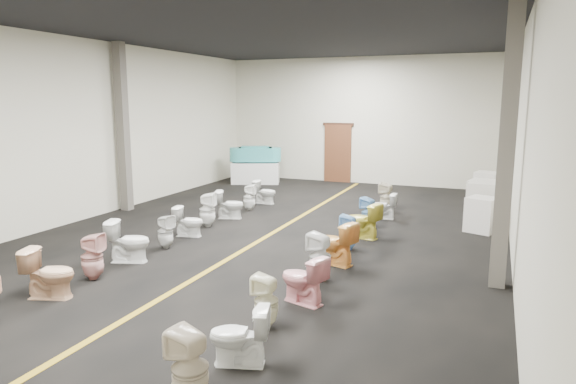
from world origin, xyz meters
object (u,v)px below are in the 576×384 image
Objects in this scene: toilet_left_10 at (265,192)px; toilet_right_3 at (303,279)px; toilet_right_6 at (349,232)px; toilet_right_8 at (368,213)px; appliance_crate_b at (484,202)px; toilet_right_4 at (320,257)px; toilet_right_10 at (386,197)px; display_table at (256,173)px; toilet_left_7 at (207,210)px; toilet_left_3 at (92,257)px; toilet_right_1 at (239,336)px; appliance_crate_d at (486,187)px; bathtub at (255,154)px; appliance_crate_c at (485,197)px; toilet_right_5 at (335,243)px; toilet_left_8 at (230,205)px; appliance_crate_a at (482,215)px; toilet_left_9 at (249,197)px; toilet_left_5 at (165,232)px; toilet_right_0 at (190,368)px; toilet_left_4 at (129,241)px; toilet_right_9 at (383,206)px; toilet_left_6 at (189,222)px; toilet_right_7 at (363,220)px; toilet_left_2 at (49,273)px.

toilet_right_3 reaches higher than toilet_left_10.
toilet_right_6 is 1.95m from toilet_right_8.
appliance_crate_b is 1.21× the size of toilet_right_4.
toilet_right_3 reaches higher than toilet_right_8.
toilet_right_10 reaches higher than toilet_right_3.
toilet_left_7 reaches higher than display_table.
toilet_left_3 reaches higher than toilet_right_1.
toilet_left_10 is (-5.99, -2.76, -0.11)m from appliance_crate_d.
toilet_left_10 is at bearing -174.14° from toilet_right_1.
bathtub is 6.64m from toilet_left_7.
appliance_crate_c reaches higher than toilet_right_5.
toilet_left_7 reaches higher than toilet_right_8.
appliance_crate_b is 1.39× the size of toilet_left_8.
toilet_right_5 is (5.44, -7.94, 0.03)m from display_table.
appliance_crate_a is at bearing -51.90° from bathtub.
toilet_left_9 is 1.00× the size of toilet_right_6.
display_table reaches higher than toilet_left_5.
toilet_right_10 is (-0.08, 5.85, -0.02)m from toilet_right_4.
toilet_right_3 is at bearing -173.29° from toilet_right_0.
toilet_left_7 is at bearing -114.19° from toilet_right_4.
toilet_right_10 is (-0.05, 4.92, -0.02)m from toilet_right_5.
toilet_left_4 is 1.00m from toilet_left_5.
appliance_crate_b is at bearing 103.33° from toilet_right_9.
toilet_left_5 is at bearing -96.89° from toilet_right_3.
toilet_left_6 is 3.96m from toilet_right_4.
toilet_left_7 is 1.02× the size of toilet_right_0.
toilet_left_9 is at bearing -118.01° from toilet_right_5.
toilet_left_8 is at bearing -93.76° from bathtub.
display_table is at bearing -2.55° from toilet_left_3.
bathtub is 2.43× the size of toilet_left_9.
toilet_right_7 reaches higher than toilet_left_6.
toilet_left_6 is at bearing -103.86° from toilet_right_4.
appliance_crate_b is at bearing -53.82° from toilet_left_3.
display_table is at bearing 156.99° from appliance_crate_b.
toilet_right_3 is at bearing -60.72° from display_table.
toilet_left_4 is 7.18m from toilet_right_10.
appliance_crate_a is 6.10m from toilet_left_8.
bathtub is at bearing -148.16° from toilet_right_0.
toilet_right_3 is at bearing 3.25° from toilet_right_6.
toilet_left_2 is 4.79m from toilet_left_7.
appliance_crate_d is (0.00, 3.84, 0.05)m from appliance_crate_a.
toilet_left_10 is 7.54m from toilet_right_3.
appliance_crate_b is at bearing -23.01° from display_table.
toilet_right_0 is 3.90m from toilet_right_4.
toilet_right_4 is at bearing -89.37° from toilet_left_5.
toilet_right_9 is at bearing -96.83° from toilet_left_9.
toilet_right_0 is at bearing -169.97° from toilet_left_9.
bathtub is at bearing 0.53° from toilet_left_8.
toilet_left_9 is at bearing 11.41° from toilet_left_5.
appliance_crate_a reaches higher than toilet_right_7.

